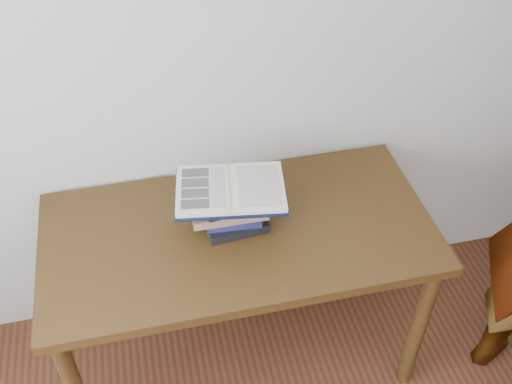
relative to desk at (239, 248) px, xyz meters
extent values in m
cube|color=beige|center=(-0.02, 0.37, 0.65)|extent=(3.50, 0.04, 2.60)
cube|color=#3E280F|center=(0.00, 0.00, 0.08)|extent=(1.40, 0.70, 0.04)
cylinder|color=#3E280F|center=(0.64, -0.29, -0.30)|extent=(0.06, 0.06, 0.71)
cylinder|color=#3E280F|center=(-0.64, 0.29, -0.30)|extent=(0.06, 0.06, 0.71)
cylinder|color=#3E280F|center=(0.64, 0.29, -0.30)|extent=(0.06, 0.06, 0.71)
cube|color=black|center=(-0.01, 0.04, 0.12)|extent=(0.23, 0.19, 0.04)
cube|color=#1A1D4E|center=(-0.01, 0.03, 0.15)|extent=(0.20, 0.16, 0.03)
cube|color=#AC7D58|center=(-0.03, 0.04, 0.18)|extent=(0.27, 0.16, 0.03)
cube|color=black|center=(-0.02, 0.04, 0.21)|extent=(0.21, 0.17, 0.03)
cube|color=#AC7D58|center=(0.00, 0.05, 0.24)|extent=(0.24, 0.18, 0.03)
cube|color=black|center=(-0.02, 0.03, 0.26)|extent=(0.41, 0.32, 0.01)
cube|color=beige|center=(-0.11, 0.05, 0.27)|extent=(0.22, 0.27, 0.02)
cube|color=beige|center=(0.08, 0.02, 0.27)|extent=(0.22, 0.27, 0.02)
cylinder|color=beige|center=(-0.02, 0.03, 0.27)|extent=(0.05, 0.25, 0.01)
cube|color=black|center=(-0.12, 0.13, 0.28)|extent=(0.10, 0.06, 0.00)
cube|color=black|center=(-0.13, 0.08, 0.28)|extent=(0.10, 0.06, 0.00)
cube|color=black|center=(-0.14, 0.02, 0.28)|extent=(0.10, 0.06, 0.00)
cube|color=black|center=(-0.15, -0.03, 0.28)|extent=(0.10, 0.06, 0.00)
cube|color=beige|center=(-0.06, 0.04, 0.28)|extent=(0.08, 0.21, 0.00)
cube|color=beige|center=(0.08, 0.02, 0.28)|extent=(0.17, 0.23, 0.00)
camera|label=1|loc=(-0.27, -1.47, 1.63)|focal=42.00mm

